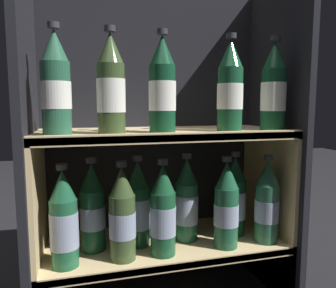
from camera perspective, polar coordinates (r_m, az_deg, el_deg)
name	(u,v)px	position (r m, az deg, el deg)	size (l,w,h in m)	color
fridge_back_wall	(152,138)	(1.11, -2.81, 1.06)	(0.75, 0.02, 0.97)	black
fridge_side_left	(29,148)	(0.93, -22.99, -0.60)	(0.02, 0.34, 0.97)	black
fridge_side_right	(274,140)	(1.10, 17.96, 0.70)	(0.02, 0.34, 0.97)	black
shelf_lower	(165,252)	(1.03, -0.53, -18.22)	(0.71, 0.30, 0.19)	#DBBC84
shelf_upper	(165,175)	(0.96, -0.59, -5.36)	(0.71, 0.30, 0.53)	#DBBC84
bottle_upper_front_0	(56,86)	(0.83, -18.95, 9.53)	(0.07, 0.07, 0.26)	#285B42
bottle_upper_front_1	(111,87)	(0.83, -9.89, 9.71)	(0.07, 0.07, 0.26)	#384C28
bottle_upper_front_2	(162,88)	(0.85, -0.99, 9.76)	(0.07, 0.07, 0.26)	#144228
bottle_upper_front_3	(230,89)	(0.92, 10.77, 9.46)	(0.07, 0.07, 0.26)	#194C2D
bottle_upper_front_4	(273,89)	(0.99, 17.89, 9.03)	(0.07, 0.07, 0.26)	#144228
bottle_lower_front_0	(64,222)	(0.88, -17.68, -12.86)	(0.07, 0.07, 0.26)	#1E5638
bottle_lower_front_1	(122,216)	(0.88, -7.96, -12.38)	(0.07, 0.07, 0.26)	#384C28
bottle_lower_front_2	(163,213)	(0.90, -0.88, -11.94)	(0.07, 0.07, 0.26)	#194C2D
bottle_lower_front_3	(226,207)	(0.96, 10.12, -10.74)	(0.07, 0.07, 0.26)	#1E5638
bottle_lower_front_4	(267,203)	(1.02, 16.84, -9.87)	(0.07, 0.07, 0.26)	#285B42
bottle_lower_back_0	(92,209)	(0.95, -13.02, -11.03)	(0.07, 0.07, 0.26)	#194C2D
bottle_lower_back_1	(138,206)	(0.96, -5.28, -10.74)	(0.07, 0.07, 0.26)	#194C2D
bottle_lower_back_2	(187,202)	(1.00, 3.24, -10.09)	(0.07, 0.07, 0.26)	#1E5638
bottle_lower_back_3	(235,198)	(1.06, 11.51, -9.24)	(0.07, 0.07, 0.26)	#144228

